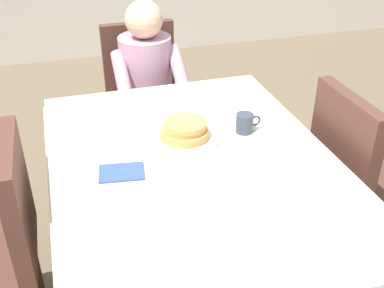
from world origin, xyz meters
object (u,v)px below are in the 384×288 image
chair_diner (143,91)px  cup_coffee (245,123)px  breakfast_stack (185,130)px  diner_person (148,80)px  chair_right_side (356,174)px  dining_table_main (195,180)px  fork_left_of_plate (142,149)px  plate_breakfast (185,139)px  spoon_near_edge (215,187)px  knife_right_of_plate (229,136)px  syrup_pitcher (112,127)px

chair_diner → cup_coffee: 1.07m
breakfast_stack → cup_coffee: size_ratio=1.86×
diner_person → chair_right_side: 1.27m
dining_table_main → fork_left_of_plate: 0.25m
plate_breakfast → spoon_near_edge: size_ratio=1.87×
dining_table_main → knife_right_of_plate: 0.26m
chair_diner → plate_breakfast: 1.03m
spoon_near_edge → diner_person: bearing=94.9°
diner_person → syrup_pitcher: 0.78m
syrup_pitcher → plate_breakfast: bearing=-26.1°
chair_diner → cup_coffee: chair_diner is taller
syrup_pitcher → cup_coffee: bearing=-14.2°
diner_person → plate_breakfast: 0.85m
breakfast_stack → spoon_near_edge: size_ratio=1.40×
plate_breakfast → fork_left_of_plate: bearing=-174.0°
chair_diner → diner_person: size_ratio=0.83×
breakfast_stack → knife_right_of_plate: breakfast_stack is taller
chair_right_side → knife_right_of_plate: size_ratio=4.65×
diner_person → spoon_near_edge: diner_person is taller
dining_table_main → cup_coffee: bearing=30.8°
chair_diner → breakfast_stack: (-0.02, -1.00, 0.26)m
dining_table_main → spoon_near_edge: size_ratio=10.16×
breakfast_stack → spoon_near_edge: bearing=-88.0°
plate_breakfast → syrup_pitcher: 0.32m
breakfast_stack → cup_coffee: breakfast_stack is taller
chair_diner → fork_left_of_plate: 1.07m
cup_coffee → dining_table_main: bearing=-149.2°
plate_breakfast → syrup_pitcher: (-0.29, 0.14, 0.03)m
dining_table_main → cup_coffee: 0.35m
cup_coffee → plate_breakfast: bearing=179.9°
chair_diner → diner_person: diner_person is taller
chair_diner → chair_right_side: size_ratio=1.00×
plate_breakfast → breakfast_stack: size_ratio=1.33×
cup_coffee → spoon_near_edge: cup_coffee is taller
knife_right_of_plate → spoon_near_edge: size_ratio=1.33×
dining_table_main → cup_coffee: size_ratio=13.49×
chair_diner → cup_coffee: size_ratio=8.23×
breakfast_stack → dining_table_main: bearing=-92.6°
dining_table_main → chair_right_side: bearing=0.0°
diner_person → spoon_near_edge: 1.20m
dining_table_main → breakfast_stack: (0.01, 0.17, 0.14)m
breakfast_stack → knife_right_of_plate: size_ratio=1.05×
chair_right_side → syrup_pitcher: (-1.05, 0.31, 0.25)m
syrup_pitcher → dining_table_main: bearing=-47.8°
dining_table_main → chair_right_side: size_ratio=1.64×
breakfast_stack → chair_right_side: bearing=-12.4°
cup_coffee → knife_right_of_plate: 0.09m
diner_person → spoon_near_edge: size_ratio=7.47×
dining_table_main → syrup_pitcher: (-0.28, 0.31, 0.13)m
knife_right_of_plate → syrup_pitcher: bearing=68.2°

